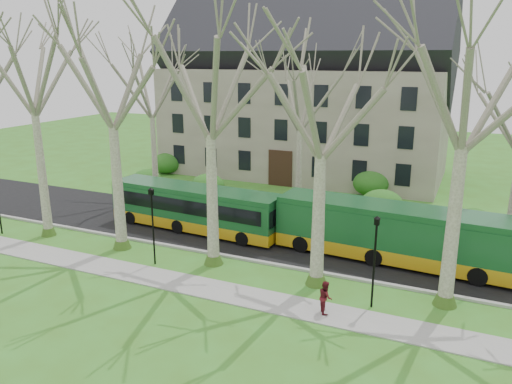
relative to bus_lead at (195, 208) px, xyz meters
The scene contains 12 objects.
ground 8.45m from the bus_lead, 34.99° to the right, with size 120.00×120.00×0.00m, color #3E7120.
sidewalk 10.07m from the bus_lead, 46.86° to the right, with size 70.00×2.00×0.06m, color gray.
road 7.01m from the bus_lead, ahead, with size 80.00×8.00×0.06m, color black.
curb 7.69m from the bus_lead, 25.61° to the right, with size 80.00×0.25×0.14m, color #A5A39E.
building 20.33m from the bus_lead, 87.60° to the left, with size 26.50×12.20×16.00m.
tree_row_verge 9.79m from the bus_lead, 33.25° to the right, with size 49.00×7.00×14.00m.
tree_row_far 9.41m from the bus_lead, 48.74° to the left, with size 33.00×7.00×12.00m.
lamp_row 8.98m from the bus_lead, 40.26° to the right, with size 36.22×0.22×4.30m.
hedges 9.50m from the bus_lead, 76.96° to the left, with size 30.60×8.60×2.00m.
bus_lead is the anchor object (origin of this frame).
bus_follow 12.70m from the bus_lead, ahead, with size 13.08×2.72×3.27m, color #164D25, non-canonical shape.
pedestrian_b 13.20m from the bus_lead, 33.26° to the right, with size 0.73×0.57×1.50m, color #58141B.
Camera 1 is at (9.66, -22.15, 11.18)m, focal length 35.00 mm.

